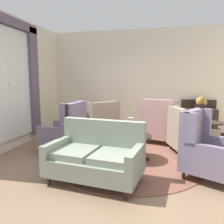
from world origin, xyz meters
name	(u,v)px	position (x,y,z in m)	size (l,w,h in m)	color
ground	(125,165)	(0.00, 0.00, 0.00)	(7.69, 7.69, 0.00)	#896B51
wall_back	(142,82)	(0.00, 2.74, 1.51)	(5.65, 0.08, 3.03)	beige
wall_left	(19,82)	(-2.75, 0.82, 1.51)	(0.08, 3.84, 3.03)	beige
baseboard_back	(140,131)	(0.00, 2.69, 0.06)	(5.49, 0.03, 0.12)	black
area_rug	(128,159)	(0.00, 0.30, 0.01)	(2.91, 2.91, 0.01)	brown
window_with_curtains	(9,77)	(-2.65, 0.37, 1.63)	(0.12, 2.15, 2.76)	silver
coffee_table	(132,140)	(0.07, 0.35, 0.39)	(0.78, 0.78, 0.49)	black
porcelain_vase	(131,128)	(0.05, 0.30, 0.64)	(0.16, 0.16, 0.36)	beige
settee	(96,156)	(-0.33, -0.73, 0.39)	(1.50, 0.99, 0.92)	gray
armchair_back_corner	(208,151)	(1.37, -0.23, 0.45)	(1.11, 1.06, 1.08)	slate
armchair_foreground_right	(67,131)	(-1.39, 0.51, 0.46)	(0.81, 0.82, 1.10)	slate
armchair_near_window	(160,125)	(0.58, 1.72, 0.45)	(1.05, 1.07, 1.11)	tan
armchair_far_left	(188,134)	(1.18, 0.92, 0.43)	(1.01, 1.04, 1.00)	gray
armchair_beside_settee	(100,124)	(-0.92, 1.48, 0.44)	(1.14, 1.14, 1.04)	gray
side_table	(211,136)	(1.61, 0.82, 0.44)	(0.46, 0.46, 0.73)	black
sideboard	(198,121)	(1.60, 2.45, 0.47)	(0.92, 0.37, 1.04)	black
gramophone	(202,101)	(1.64, 2.36, 1.02)	(0.34, 0.41, 0.47)	black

